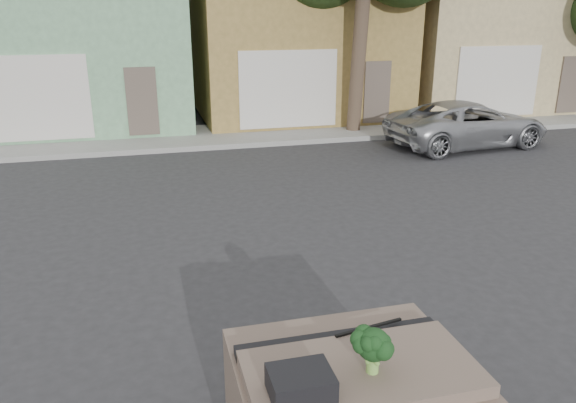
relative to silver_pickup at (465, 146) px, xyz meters
name	(u,v)px	position (x,y,z in m)	size (l,w,h in m)	color
ground_plane	(274,303)	(-7.62, -7.61, 0.00)	(120.00, 120.00, 0.00)	#303033
sidewalk	(196,137)	(-7.62, 2.89, 0.07)	(40.00, 3.00, 0.15)	gray
townhouse_mint	(74,11)	(-11.12, 6.89, 3.77)	(7.20, 8.20, 7.55)	#77AA7F
townhouse_tan	(288,10)	(-3.62, 6.89, 3.77)	(7.20, 8.20, 7.55)	olive
townhouse_beige	(468,10)	(3.88, 6.89, 3.77)	(7.20, 8.20, 7.55)	tan
silver_pickup	(465,146)	(0.00, 0.00, 0.00)	(2.21, 4.79, 1.33)	#A4A6AA
instrument_hump	(301,383)	(-8.20, -10.96, 1.22)	(0.48, 0.38, 0.20)	black
wiper_arm	(369,327)	(-7.34, -10.23, 1.13)	(0.70, 0.03, 0.02)	black
broccoli	(373,351)	(-7.56, -10.83, 1.32)	(0.33, 0.33, 0.40)	black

